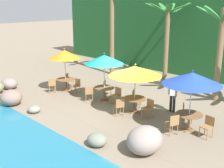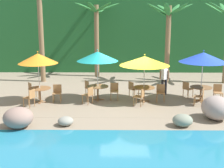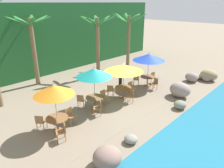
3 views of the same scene
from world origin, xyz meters
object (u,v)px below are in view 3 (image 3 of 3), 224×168
Objects in this scene: chair_orange_inland at (40,121)px; umbrella_blue at (149,57)px; dining_table_yellow at (123,89)px; chair_teal_seaward at (104,96)px; chair_teal_inland at (81,100)px; umbrella_orange at (54,90)px; chair_blue_inland at (136,79)px; chair_orange_seaward at (70,115)px; palm_tree_second at (32,38)px; chair_blue_seaward at (154,77)px; waiter_in_white at (120,75)px; chair_blue_left at (155,83)px; palm_tree_fourth at (129,30)px; chair_yellow_inland at (111,90)px; dining_table_orange at (57,120)px; dining_table_blue at (148,78)px; chair_orange_left at (62,130)px; chair_teal_left at (99,107)px; palm_tree_third at (97,35)px; umbrella_teal at (94,73)px; dining_table_teal at (95,99)px; chair_yellow_left at (130,95)px.

chair_orange_inland is 8.88m from umbrella_blue.
chair_teal_seaward is at bearing 168.29° from dining_table_yellow.
chair_teal_inland is 3.01m from dining_table_yellow.
chair_blue_inland is (7.59, 0.97, -1.72)m from umbrella_orange.
chair_orange_seaward is 7.46m from palm_tree_second.
chair_orange_seaward is 2.92m from chair_teal_seaward.
chair_blue_seaward is at bearing 0.88° from dining_table_yellow.
umbrella_blue is 1.54× the size of waiter_in_white.
palm_tree_second is (0.11, 5.59, 3.11)m from chair_teal_inland.
chair_blue_inland is at bearing 2.28° from chair_orange_inland.
chair_blue_left is (-0.24, -0.82, -1.74)m from umbrella_blue.
chair_blue_left is at bearing -56.21° from waiter_in_white.
umbrella_orange is 2.97× the size of chair_blue_seaward.
palm_tree_fourth is at bearing 29.39° from chair_teal_seaward.
dining_table_orange is at bearing -168.99° from chair_yellow_inland.
chair_teal_inland is at bearing 171.92° from dining_table_blue.
chair_orange_left is 0.17× the size of palm_tree_fourth.
umbrella_orange reaches higher than chair_blue_inland.
chair_orange_seaward is at bearing -19.63° from chair_orange_inland.
dining_table_blue is at bearing 179.21° from chair_blue_seaward.
palm_tree_fourth is (11.13, 5.39, 3.06)m from chair_orange_left.
chair_orange_left is 1.00× the size of chair_yellow_inland.
waiter_in_white is (3.99, 1.91, 0.47)m from chair_teal_left.
chair_blue_left is (8.15, 0.31, 0.00)m from chair_orange_left.
palm_tree_second reaches higher than palm_tree_third.
umbrella_orange is 5.47m from dining_table_yellow.
chair_blue_left is (7.89, -0.51, -0.10)m from dining_table_orange.
umbrella_teal is at bearing -86.18° from palm_tree_second.
waiter_in_white is (7.04, 0.97, 0.47)m from chair_orange_inland.
chair_orange_inland is 0.33× the size of umbrella_teal.
palm_tree_fourth is 3.01× the size of waiter_in_white.
chair_teal_inland is at bearing 128.07° from dining_table_teal.
waiter_in_white is at bearing -101.46° from palm_tree_third.
palm_tree_third is at bearing 28.34° from chair_orange_inland.
dining_table_orange is at bearing -166.03° from waiter_in_white.
waiter_in_white reaches higher than chair_teal_inland.
palm_tree_fourth reaches higher than chair_orange_seaward.
chair_orange_inland is at bearing 176.91° from dining_table_teal.
umbrella_orange is 7.84m from chair_blue_inland.
dining_table_blue is 0.86m from chair_blue_seaward.
chair_teal_inland is 0.17× the size of palm_tree_fourth.
umbrella_teal is 2.39× the size of dining_table_yellow.
dining_table_yellow is at bearing 164.29° from chair_blue_left.
chair_orange_left is (-0.25, -0.82, -1.72)m from umbrella_orange.
dining_table_yellow is 1.26× the size of chair_yellow_left.
dining_table_yellow is at bearing -66.92° from palm_tree_second.
chair_teal_seaward and chair_blue_left have the same top height.
chair_orange_seaward is at bearing -178.69° from dining_table_blue.
chair_orange_seaward and chair_teal_seaward have the same top height.
dining_table_blue is 0.21× the size of palm_tree_second.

